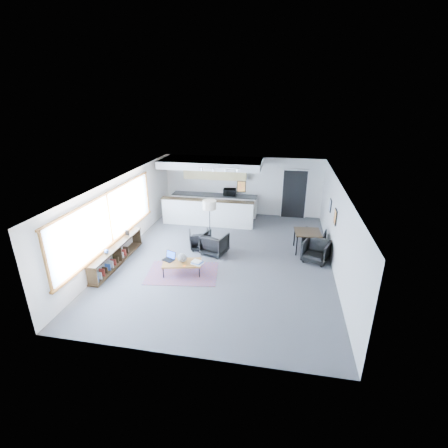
% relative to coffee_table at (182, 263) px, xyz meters
% --- Properties ---
extents(room, '(7.02, 9.02, 2.62)m').
position_rel_coffee_table_xyz_m(room, '(1.05, 1.24, 0.95)').
color(room, '#4A4A4C').
rests_on(room, ground).
extents(window, '(0.10, 5.95, 1.66)m').
position_rel_coffee_table_xyz_m(window, '(-2.41, 0.34, 1.11)').
color(window, '#8CBFFF').
rests_on(window, room).
extents(console, '(0.35, 3.00, 0.80)m').
position_rel_coffee_table_xyz_m(console, '(-2.25, 0.19, -0.02)').
color(console, '#2F2010').
rests_on(console, floor).
extents(kitchenette, '(4.20, 1.96, 2.60)m').
position_rel_coffee_table_xyz_m(kitchenette, '(-0.15, 4.95, 1.03)').
color(kitchenette, white).
rests_on(kitchenette, floor).
extents(doorway, '(1.10, 0.12, 2.15)m').
position_rel_coffee_table_xyz_m(doorway, '(3.35, 5.66, 0.73)').
color(doorway, black).
rests_on(doorway, room).
extents(track_light, '(1.60, 0.07, 0.15)m').
position_rel_coffee_table_xyz_m(track_light, '(0.46, 3.44, 2.18)').
color(track_light, silver).
rests_on(track_light, room).
extents(wall_art_lower, '(0.03, 0.38, 0.48)m').
position_rel_coffee_table_xyz_m(wall_art_lower, '(4.52, 1.64, 1.20)').
color(wall_art_lower, black).
rests_on(wall_art_lower, room).
extents(wall_art_upper, '(0.03, 0.34, 0.44)m').
position_rel_coffee_table_xyz_m(wall_art_upper, '(4.52, 2.94, 1.15)').
color(wall_art_upper, black).
rests_on(wall_art_upper, room).
extents(kilim_rug, '(2.30, 1.72, 0.01)m').
position_rel_coffee_table_xyz_m(kilim_rug, '(0.00, -0.00, -0.34)').
color(kilim_rug, '#5A3446').
rests_on(kilim_rug, floor).
extents(coffee_table, '(1.26, 0.85, 0.38)m').
position_rel_coffee_table_xyz_m(coffee_table, '(0.00, 0.00, 0.00)').
color(coffee_table, brown).
rests_on(coffee_table, floor).
extents(laptop, '(0.43, 0.40, 0.25)m').
position_rel_coffee_table_xyz_m(laptop, '(-0.42, 0.11, 0.10)').
color(laptop, black).
rests_on(laptop, coffee_table).
extents(ceramic_pot, '(0.28, 0.28, 0.28)m').
position_rel_coffee_table_xyz_m(ceramic_pot, '(0.00, 0.03, 0.17)').
color(ceramic_pot, gray).
rests_on(ceramic_pot, coffee_table).
extents(book_stack, '(0.39, 0.36, 0.10)m').
position_rel_coffee_table_xyz_m(book_stack, '(0.48, -0.01, 0.07)').
color(book_stack, silver).
rests_on(book_stack, coffee_table).
extents(coaster, '(0.11, 0.11, 0.01)m').
position_rel_coffee_table_xyz_m(coaster, '(0.13, -0.20, 0.03)').
color(coaster, '#E5590C').
rests_on(coaster, coffee_table).
extents(armchair_left, '(0.86, 0.84, 0.71)m').
position_rel_coffee_table_xyz_m(armchair_left, '(0.07, 1.84, 0.01)').
color(armchair_left, black).
rests_on(armchair_left, floor).
extents(armchair_right, '(0.96, 0.93, 0.80)m').
position_rel_coffee_table_xyz_m(armchair_right, '(0.69, 1.50, 0.05)').
color(armchair_right, black).
rests_on(armchair_right, floor).
extents(floor_lamp, '(0.62, 0.62, 1.67)m').
position_rel_coffee_table_xyz_m(floor_lamp, '(0.37, 2.19, 1.11)').
color(floor_lamp, black).
rests_on(floor_lamp, floor).
extents(dining_table, '(0.93, 0.93, 0.73)m').
position_rel_coffee_table_xyz_m(dining_table, '(3.79, 2.27, 0.31)').
color(dining_table, '#2F2010').
rests_on(dining_table, floor).
extents(dining_chair_near, '(0.84, 0.81, 0.67)m').
position_rel_coffee_table_xyz_m(dining_chair_near, '(4.05, 1.55, -0.01)').
color(dining_chair_near, black).
rests_on(dining_chair_near, floor).
extents(dining_chair_far, '(0.75, 0.72, 0.64)m').
position_rel_coffee_table_xyz_m(dining_chair_far, '(4.05, 2.53, -0.03)').
color(dining_chair_far, black).
rests_on(dining_chair_far, floor).
extents(microwave, '(0.56, 0.34, 0.37)m').
position_rel_coffee_table_xyz_m(microwave, '(0.54, 5.39, 0.77)').
color(microwave, black).
rests_on(microwave, kitchenette).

